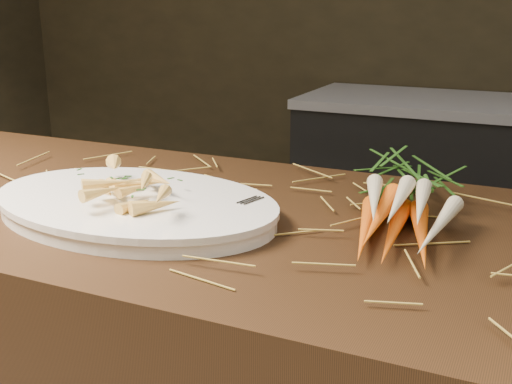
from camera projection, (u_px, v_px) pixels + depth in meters
straw_bedding at (271, 213)px, 1.05m from camera, size 1.40×0.60×0.02m
root_veg_bunch at (404, 191)px, 1.06m from camera, size 0.20×0.47×0.09m
serving_platter at (134, 208)px, 1.07m from camera, size 0.53×0.37×0.03m
roasted_veg_heap at (133, 184)px, 1.05m from camera, size 0.26×0.20×0.06m
serving_fork at (219, 220)px, 0.96m from camera, size 0.07×0.19×0.00m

